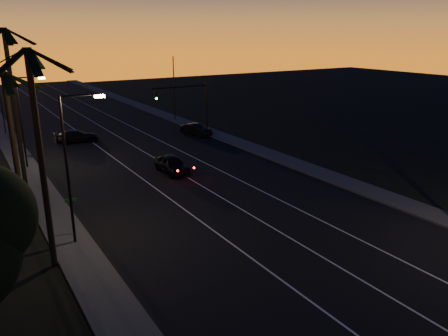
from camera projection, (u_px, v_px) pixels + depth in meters
road at (171, 172)px, 39.94m from camera, size 20.00×170.00×0.01m
sidewalk_left at (41, 193)px, 34.29m from camera, size 2.40×170.00×0.16m
sidewalk_right at (268, 154)px, 45.55m from camera, size 2.40×170.00×0.16m
lane_stripe_left at (140, 177)px, 38.43m from camera, size 0.12×160.00×0.01m
lane_stripe_mid at (176, 171)px, 40.19m from camera, size 0.12×160.00×0.01m
lane_stripe_right at (209, 165)px, 41.95m from camera, size 0.12×160.00×0.01m
palm_near at (38, 140)px, 21.77m from camera, size 4.25×4.16×11.53m
palm_mid at (12, 134)px, 26.58m from camera, size 4.25×4.16×10.03m
palm_far at (13, 99)px, 31.55m from camera, size 4.25×4.16×12.53m
streetlight_left_near at (71, 158)px, 24.86m from camera, size 2.55×0.26×9.00m
streetlight_left_far at (24, 115)px, 39.56m from camera, size 2.55×0.26×8.50m
street_sign at (72, 212)px, 26.72m from camera, size 0.70×0.06×2.60m
signal_mast at (189, 100)px, 50.22m from camera, size 7.10×0.41×7.00m
signal_post at (37, 132)px, 42.41m from camera, size 0.28×0.37×4.20m
far_pole_left at (0, 98)px, 53.37m from camera, size 0.14×0.14×9.00m
far_pole_right at (174, 89)px, 61.99m from camera, size 0.14×0.14×9.00m
lead_car at (172, 164)px, 39.40m from camera, size 1.93×5.17×1.57m
right_car at (196, 130)px, 53.86m from camera, size 2.92×4.52×1.41m
cross_car at (77, 136)px, 50.37m from camera, size 5.05×2.42×1.42m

